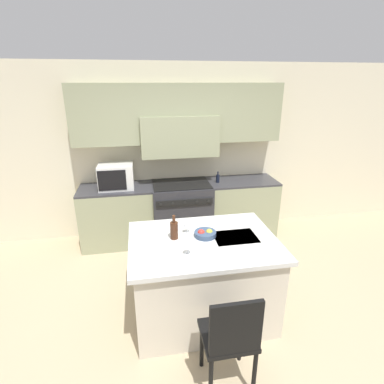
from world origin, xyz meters
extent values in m
plane|color=tan|center=(0.00, 0.00, 0.00)|extent=(10.00, 10.00, 0.00)
cube|color=beige|center=(0.00, 2.28, 1.35)|extent=(10.00, 0.06, 2.70)
cube|color=gray|center=(0.00, 2.08, 1.98)|extent=(3.08, 0.34, 0.85)
cube|color=gray|center=(0.00, 2.05, 1.65)|extent=(1.16, 0.40, 0.60)
cube|color=gray|center=(-1.00, 1.94, 0.45)|extent=(1.09, 0.62, 0.89)
cube|color=#333338|center=(-1.00, 1.94, 0.91)|extent=(1.09, 0.62, 0.03)
cube|color=gray|center=(1.00, 1.94, 0.45)|extent=(1.09, 0.62, 0.89)
cube|color=#333338|center=(1.00, 1.94, 0.91)|extent=(1.09, 0.62, 0.03)
cube|color=#2D2D33|center=(0.00, 1.92, 0.46)|extent=(0.91, 0.66, 0.93)
cube|color=black|center=(0.00, 1.92, 0.93)|extent=(0.87, 0.61, 0.01)
cube|color=black|center=(0.00, 1.58, 0.76)|extent=(0.84, 0.02, 0.09)
cylinder|color=black|center=(-0.35, 1.57, 0.76)|extent=(0.04, 0.02, 0.04)
cylinder|color=black|center=(-0.18, 1.57, 0.76)|extent=(0.04, 0.02, 0.04)
cylinder|color=black|center=(0.00, 1.57, 0.76)|extent=(0.04, 0.02, 0.04)
cylinder|color=black|center=(0.18, 1.57, 0.76)|extent=(0.04, 0.02, 0.04)
cylinder|color=black|center=(0.35, 1.57, 0.76)|extent=(0.04, 0.02, 0.04)
cube|color=silver|center=(-0.97, 1.94, 1.10)|extent=(0.50, 0.40, 0.36)
cube|color=black|center=(-1.01, 1.74, 1.10)|extent=(0.39, 0.01, 0.29)
cube|color=beige|center=(-0.03, 0.19, 0.44)|extent=(1.40, 1.00, 0.87)
cube|color=silver|center=(-0.03, 0.19, 0.89)|extent=(1.49, 1.08, 0.04)
cube|color=#2D2D30|center=(0.31, 0.19, 0.91)|extent=(0.44, 0.32, 0.01)
cylinder|color=#B2B2B7|center=(0.31, 0.38, 0.91)|extent=(0.02, 0.02, 0.00)
cube|color=black|center=(0.00, -0.63, 0.49)|extent=(0.42, 0.40, 0.04)
cube|color=black|center=(0.00, -0.81, 0.74)|extent=(0.40, 0.04, 0.45)
cylinder|color=black|center=(-0.17, -0.46, 0.24)|extent=(0.04, 0.04, 0.47)
cylinder|color=black|center=(0.18, -0.46, 0.24)|extent=(0.04, 0.04, 0.47)
cylinder|color=black|center=(-0.17, -0.80, 0.24)|extent=(0.04, 0.04, 0.47)
cylinder|color=black|center=(0.18, -0.80, 0.24)|extent=(0.04, 0.04, 0.47)
cylinder|color=#422314|center=(-0.31, 0.27, 1.01)|extent=(0.08, 0.08, 0.18)
cylinder|color=#422314|center=(-0.31, 0.27, 1.13)|extent=(0.03, 0.03, 0.08)
cylinder|color=white|center=(-0.22, -0.05, 0.92)|extent=(0.07, 0.07, 0.01)
cylinder|color=white|center=(-0.22, -0.05, 0.96)|extent=(0.01, 0.01, 0.07)
cone|color=white|center=(-0.22, -0.05, 1.04)|extent=(0.08, 0.08, 0.09)
cylinder|color=white|center=(-0.16, 0.37, 0.92)|extent=(0.07, 0.07, 0.01)
cylinder|color=white|center=(-0.16, 0.37, 0.96)|extent=(0.01, 0.01, 0.07)
cone|color=white|center=(-0.16, 0.37, 1.04)|extent=(0.08, 0.08, 0.09)
cylinder|color=#384C6B|center=(0.01, 0.26, 0.94)|extent=(0.23, 0.23, 0.05)
sphere|color=red|center=(-0.04, 0.26, 0.96)|extent=(0.08, 0.08, 0.08)
sphere|color=gold|center=(0.05, 0.26, 0.96)|extent=(0.07, 0.07, 0.07)
cylinder|color=black|center=(0.58, 1.91, 0.98)|extent=(0.06, 0.06, 0.12)
cylinder|color=black|center=(0.58, 1.91, 1.07)|extent=(0.02, 0.02, 0.05)
camera|label=1|loc=(-0.61, -2.42, 2.42)|focal=28.00mm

